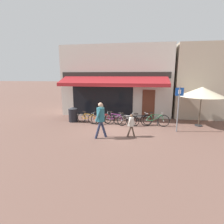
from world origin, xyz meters
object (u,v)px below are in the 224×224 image
bicycle_green (155,120)px  parking_sign (178,105)px  bicycle_black (140,120)px  pedestrian_adult (101,116)px  pedestrian_child (131,123)px  bicycle_orange (88,118)px  bicycle_red (101,119)px  bicycle_silver (126,120)px  litter_bin (73,114)px  cafe_parasol (202,92)px  bicycle_purple (114,119)px

bicycle_green → parking_sign: parking_sign is taller
bicycle_black → pedestrian_adult: pedestrian_adult is taller
pedestrian_child → parking_sign: size_ratio=0.48×
pedestrian_adult → bicycle_black: bearing=44.3°
pedestrian_child → bicycle_green: bearing=69.8°
bicycle_black → parking_sign: 2.54m
parking_sign → pedestrian_child: bearing=-152.9°
bicycle_orange → bicycle_red: (0.90, -0.06, 0.02)m
bicycle_green → pedestrian_adult: (-2.85, -2.59, 0.73)m
bicycle_black → pedestrian_child: (-0.42, -2.14, 0.36)m
bicycle_silver → litter_bin: size_ratio=1.70×
bicycle_silver → cafe_parasol: bearing=19.0°
cafe_parasol → bicycle_silver: bearing=-171.9°
bicycle_silver → pedestrian_adult: 2.77m
bicycle_green → litter_bin: litter_bin is taller
bicycle_orange → litter_bin: bearing=-178.3°
bicycle_orange → bicycle_purple: size_ratio=0.97×
pedestrian_child → bicycle_orange: bearing=156.3°
bicycle_orange → bicycle_black: bearing=17.0°
litter_bin → bicycle_purple: bearing=-5.0°
litter_bin → parking_sign: 6.77m
parking_sign → litter_bin: bearing=170.5°
bicycle_green → cafe_parasol: 3.29m
litter_bin → parking_sign: size_ratio=0.40×
bicycle_orange → bicycle_red: size_ratio=0.95×
parking_sign → bicycle_purple: bearing=167.0°
bicycle_purple → parking_sign: size_ratio=0.68×
parking_sign → cafe_parasol: 2.20m
litter_bin → cafe_parasol: size_ratio=0.39×
bicycle_purple → cafe_parasol: (5.29, 0.54, 1.77)m
pedestrian_adult → litter_bin: size_ratio=1.80×
bicycle_black → cafe_parasol: cafe_parasol is taller
pedestrian_child → parking_sign: 2.92m
bicycle_red → pedestrian_adult: 2.62m
pedestrian_adult → parking_sign: size_ratio=0.73×
pedestrian_child → bicycle_black: bearing=90.7°
pedestrian_adult → cafe_parasol: 6.47m
pedestrian_adult → bicycle_orange: bearing=111.1°
bicycle_black → pedestrian_adult: 3.29m
pedestrian_adult → litter_bin: bearing=124.0°
bicycle_orange → litter_bin: (-1.16, 0.30, 0.16)m
bicycle_silver → pedestrian_child: pedestrian_child is taller
bicycle_purple → pedestrian_adult: 2.67m
bicycle_red → litter_bin: bearing=166.1°
bicycle_black → bicycle_green: 0.93m
bicycle_purple → parking_sign: bearing=8.7°
bicycle_red → bicycle_purple: bicycle_purple is taller
parking_sign → bicycle_orange: bearing=171.5°
bicycle_purple → bicycle_silver: size_ratio=0.99×
bicycle_silver → bicycle_black: 0.89m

